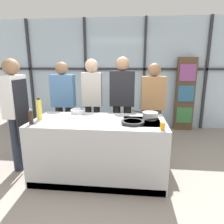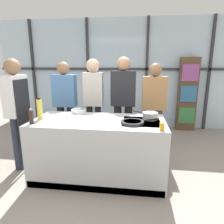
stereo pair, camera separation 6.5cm
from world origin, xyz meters
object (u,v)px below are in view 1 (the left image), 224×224
spectator_center_right (122,99)px  oil_bottle (39,109)px  chef (16,108)px  pepper_grinder (31,117)px  juice_glass_near (163,126)px  spectator_far_right (153,103)px  spectator_center_left (92,97)px  frying_pan (133,122)px  saucepan (150,115)px  spectator_far_left (63,101)px  white_plate (73,116)px  mixing_bowl (78,111)px

spectator_center_right → oil_bottle: 1.55m
chef → pepper_grinder: 0.61m
juice_glass_near → spectator_far_right: bearing=89.8°
chef → spectator_center_left: bearing=129.9°
spectator_far_right → frying_pan: size_ratio=3.22×
frying_pan → pepper_grinder: 1.37m
spectator_far_right → frying_pan: bearing=71.9°
chef → spectator_far_right: size_ratio=1.04×
spectator_far_right → pepper_grinder: (-1.72, -1.27, 0.02)m
chef → juice_glass_near: chef is taller
spectator_center_right → juice_glass_near: spectator_center_right is taller
juice_glass_near → spectator_center_right: bearing=113.1°
oil_bottle → juice_glass_near: oil_bottle is taller
spectator_center_left → juice_glass_near: bearing=130.6°
chef → juice_glass_near: (2.17, -0.47, -0.08)m
saucepan → oil_bottle: 1.60m
spectator_far_left → spectator_center_right: size_ratio=0.95×
chef → spectator_center_right: (1.60, 0.86, 0.02)m
saucepan → white_plate: bearing=178.6°
spectator_far_right → saucepan: (-0.12, -0.86, -0.02)m
chef → white_plate: 0.91m
frying_pan → oil_bottle: size_ratio=1.65×
frying_pan → saucepan: 0.35m
white_plate → mixing_bowl: 0.18m
spectator_far_left → spectator_center_left: size_ratio=0.97×
frying_pan → juice_glass_near: size_ratio=5.91×
spectator_far_left → spectator_far_right: (1.72, -0.00, -0.01)m
frying_pan → white_plate: bearing=163.2°
spectator_center_right → white_plate: size_ratio=7.10×
frying_pan → mixing_bowl: mixing_bowl is taller
spectator_far_left → oil_bottle: spectator_far_left is taller
chef → oil_bottle: (0.46, -0.18, 0.03)m
saucepan → spectator_far_left: bearing=151.7°
chef → spectator_center_right: bearing=118.2°
chef → saucepan: bearing=90.1°
spectator_far_right → spectator_center_right: bearing=-0.0°
saucepan → white_plate: size_ratio=1.49×
pepper_grinder → juice_glass_near: pepper_grinder is taller
spectator_center_right → white_plate: 1.10m
chef → frying_pan: (1.81, -0.25, -0.10)m
spectator_center_left → spectator_center_right: spectator_center_right is taller
spectator_far_right → juice_glass_near: 1.33m
pepper_grinder → saucepan: bearing=14.5°
saucepan → white_plate: (-1.15, 0.03, -0.05)m
frying_pan → juice_glass_near: juice_glass_near is taller
white_plate → spectator_center_right: bearing=49.8°
spectator_center_left → pepper_grinder: 1.40m
chef → saucepan: (2.05, 0.00, -0.06)m
spectator_center_right → pepper_grinder: bearing=47.9°
spectator_far_left → frying_pan: 1.75m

